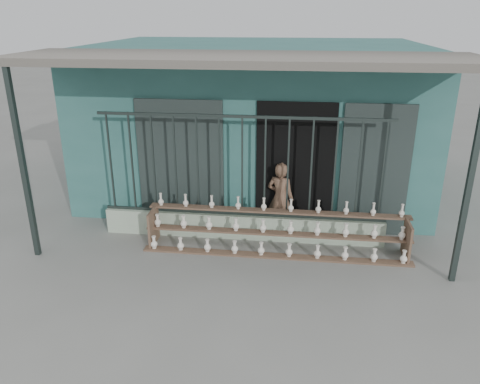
# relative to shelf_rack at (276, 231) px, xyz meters

# --- Properties ---
(ground) EXTENTS (60.00, 60.00, 0.00)m
(ground) POSITION_rel_shelf_rack_xyz_m (-0.63, -0.89, -0.36)
(ground) COLOR slate
(workshop_building) EXTENTS (7.40, 6.60, 3.21)m
(workshop_building) POSITION_rel_shelf_rack_xyz_m (-0.63, 3.34, 1.26)
(workshop_building) COLOR #306561
(workshop_building) RESTS_ON ground
(parapet_wall) EXTENTS (5.00, 0.20, 0.45)m
(parapet_wall) POSITION_rel_shelf_rack_xyz_m (-0.63, 0.41, -0.13)
(parapet_wall) COLOR #AABFA3
(parapet_wall) RESTS_ON ground
(security_fence) EXTENTS (5.00, 0.04, 1.80)m
(security_fence) POSITION_rel_shelf_rack_xyz_m (-0.63, 0.41, 0.99)
(security_fence) COLOR #283330
(security_fence) RESTS_ON parapet_wall
(shelf_rack) EXTENTS (4.50, 0.68, 0.85)m
(shelf_rack) POSITION_rel_shelf_rack_xyz_m (0.00, 0.00, 0.00)
(shelf_rack) COLOR brown
(shelf_rack) RESTS_ON ground
(elderly_woman) EXTENTS (0.58, 0.47, 1.36)m
(elderly_woman) POSITION_rel_shelf_rack_xyz_m (0.03, 0.70, 0.32)
(elderly_woman) COLOR brown
(elderly_woman) RESTS_ON ground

